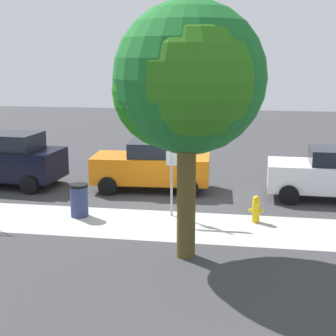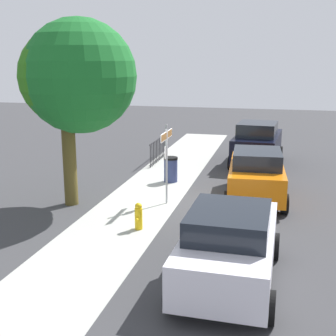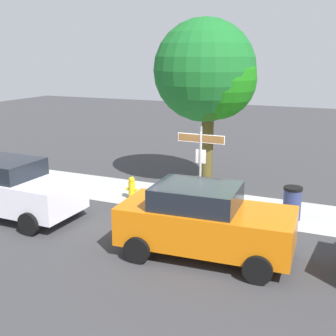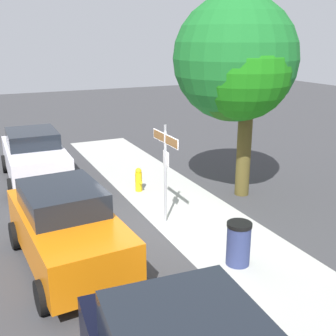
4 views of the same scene
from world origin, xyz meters
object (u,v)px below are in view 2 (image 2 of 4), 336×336
at_px(street_sign, 167,149).
at_px(car_white, 230,244).
at_px(car_orange, 256,174).
at_px(car_black, 257,144).
at_px(shade_tree, 79,80).
at_px(trash_bin, 171,169).
at_px(fire_hydrant, 139,216).

xyz_separation_m(street_sign, car_white, (-5.02, -2.62, -0.96)).
bearing_deg(car_white, street_sign, 28.57).
xyz_separation_m(car_orange, car_black, (5.34, 0.25, 0.09)).
relative_size(car_white, car_black, 1.02).
distance_m(shade_tree, trash_bin, 5.37).
bearing_deg(fire_hydrant, car_black, -17.42).
relative_size(car_white, fire_hydrant, 5.44).
distance_m(car_white, car_black, 11.49).
relative_size(street_sign, car_white, 0.63).
xyz_separation_m(car_white, car_black, (11.49, 0.01, 0.10)).
distance_m(fire_hydrant, trash_bin, 5.18).
distance_m(car_orange, car_black, 5.34).
xyz_separation_m(street_sign, car_orange, (1.13, -2.85, -0.95)).
bearing_deg(shade_tree, street_sign, -74.20).
bearing_deg(fire_hydrant, car_orange, -40.23).
bearing_deg(car_white, fire_hydrant, 48.97).
height_order(car_black, fire_hydrant, car_black).
xyz_separation_m(street_sign, car_black, (6.47, -2.61, -0.86)).
xyz_separation_m(car_black, trash_bin, (-3.78, 3.11, -0.48)).
height_order(shade_tree, trash_bin, shade_tree).
distance_m(shade_tree, car_white, 7.47).
xyz_separation_m(fire_hydrant, trash_bin, (5.17, 0.30, 0.11)).
distance_m(shade_tree, car_black, 9.41).
relative_size(fire_hydrant, trash_bin, 0.80).
bearing_deg(car_orange, shade_tree, 105.35).
distance_m(car_white, trash_bin, 8.33).
bearing_deg(fire_hydrant, street_sign, -4.58).
height_order(shade_tree, car_orange, shade_tree).
height_order(street_sign, shade_tree, shade_tree).
height_order(fire_hydrant, trash_bin, trash_bin).
bearing_deg(fire_hydrant, trash_bin, 3.32).
relative_size(car_black, fire_hydrant, 5.34).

